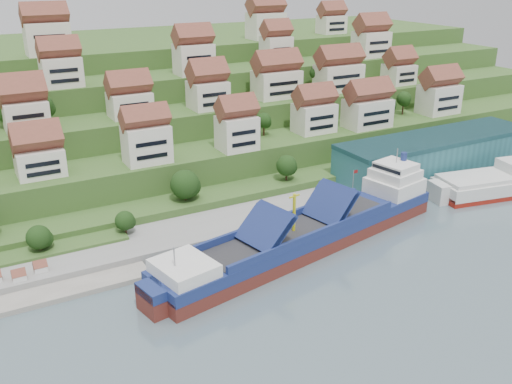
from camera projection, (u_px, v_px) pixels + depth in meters
ground at (313, 242)px, 122.86m from camera, size 300.00×300.00×0.00m
quay at (345, 197)px, 143.60m from camera, size 180.00×14.00×2.20m
pebble_beach at (19, 282)px, 106.42m from camera, size 45.00×20.00×1.00m
hillside at (150, 100)px, 203.00m from camera, size 260.00×128.00×31.00m
hillside_village at (204, 84)px, 162.73m from camera, size 160.32×63.48×29.22m
hillside_trees at (176, 129)px, 146.48m from camera, size 140.94×61.83×31.27m
warehouse at (436, 153)px, 157.29m from camera, size 60.00×15.00×10.00m
flagpole at (353, 183)px, 136.53m from camera, size 1.28×0.16×8.00m
beach_huts at (7, 281)px, 103.91m from camera, size 14.40×3.70×2.20m
cargo_ship at (313, 232)px, 120.40m from camera, size 72.34×25.01×15.79m
second_ship at (494, 184)px, 147.94m from camera, size 32.00×16.72×8.83m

